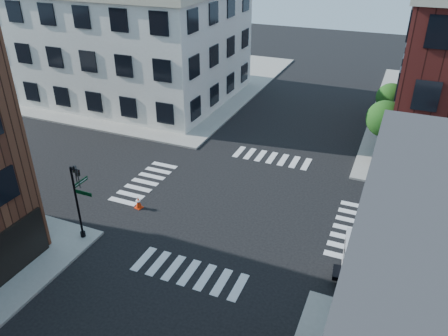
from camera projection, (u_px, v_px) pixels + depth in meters
ground at (239, 204)px, 27.91m from camera, size 120.00×120.00×0.00m
sidewalk_nw at (139, 77)px, 52.11m from camera, size 30.00×30.00×0.15m
building_nw at (124, 41)px, 44.79m from camera, size 22.00×16.00×11.00m
tree_near at (385, 121)px, 31.90m from camera, size 2.69×2.69×4.49m
tree_far at (391, 99)px, 36.90m from camera, size 2.43×2.43×4.07m
signal_pole at (78, 195)px, 23.46m from camera, size 1.29×1.24×4.60m
box_truck at (434, 268)px, 19.86m from camera, size 7.96×3.20×3.52m
traffic_cone at (138, 203)px, 27.31m from camera, size 0.52×0.52×0.80m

